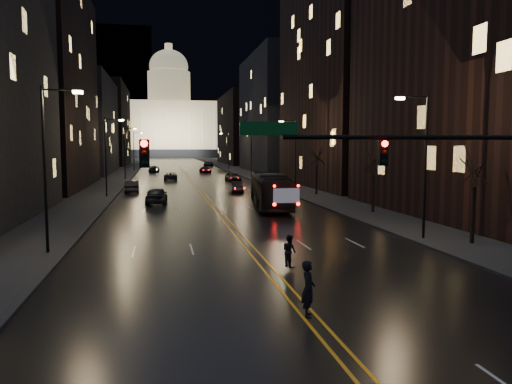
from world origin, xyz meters
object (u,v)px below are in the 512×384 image
traffic_signal (439,165)px  receding_car_a (237,187)px  bus (271,191)px  pedestrian_a (308,289)px  oncoming_car_b (132,187)px  pedestrian_b (289,251)px  oncoming_car_a (156,195)px

traffic_signal → receding_car_a: bearing=92.1°
bus → pedestrian_a: size_ratio=6.02×
oncoming_car_b → pedestrian_b: oncoming_car_b is taller
oncoming_car_b → pedestrian_b: bearing=101.2°
traffic_signal → bus: bearing=91.7°
bus → oncoming_car_b: bearing=132.9°
bus → oncoming_car_b: (-13.60, 18.08, -0.86)m
pedestrian_b → bus: bearing=-31.6°
bus → receding_car_a: (-0.76, 15.85, -0.95)m
oncoming_car_a → oncoming_car_b: 12.60m
oncoming_car_b → oncoming_car_a: bearing=101.9°
traffic_signal → receding_car_a: (-1.57, 43.13, -4.41)m
receding_car_a → pedestrian_a: (-4.38, -45.12, 0.29)m
receding_car_a → pedestrian_a: bearing=-89.5°
pedestrian_a → pedestrian_b: (1.16, 7.00, -0.20)m
traffic_signal → pedestrian_b: (-4.79, 5.00, -4.31)m
bus → oncoming_car_b: size_ratio=2.46×
oncoming_car_b → traffic_signal: bearing=105.4°
bus → pedestrian_b: bearing=-94.2°
bus → pedestrian_b: size_ratio=7.51×
traffic_signal → pedestrian_b: bearing=133.7°
bus → oncoming_car_b: 22.64m
pedestrian_b → traffic_signal: bearing=-157.7°
traffic_signal → receding_car_a: size_ratio=4.10×
pedestrian_a → pedestrian_b: bearing=6.5°
pedestrian_a → pedestrian_b: 7.10m
bus → oncoming_car_a: 12.08m
oncoming_car_a → oncoming_car_b: bearing=-71.7°
traffic_signal → receding_car_a: 43.38m
receding_car_a → pedestrian_b: pedestrian_b is taller
pedestrian_a → bus: bearing=6.0°
oncoming_car_b → pedestrian_a: pedestrian_a is taller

